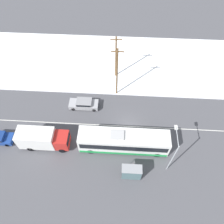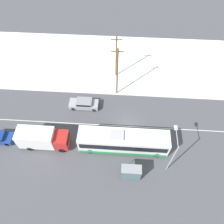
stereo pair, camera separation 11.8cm
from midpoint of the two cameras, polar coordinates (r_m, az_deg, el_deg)
The scene contains 11 objects.
ground_plane at distance 33.10m, azimuth 4.09°, elevation -3.75°, with size 120.00×120.00×0.00m, color #4C4C51.
snow_lot at distance 42.03m, azimuth 4.43°, elevation 12.67°, with size 80.00×15.67×0.12m.
lane_marking_center at distance 33.10m, azimuth 4.09°, elevation -3.75°, with size 60.00×0.12×0.00m.
city_bus at distance 29.89m, azimuth 2.92°, elevation -7.66°, with size 12.12×2.57×3.49m.
box_truck at distance 31.49m, azimuth -17.84°, elevation -6.61°, with size 6.92×2.30×3.20m.
sedan_car at distance 34.74m, azimuth -7.45°, elevation 2.19°, with size 4.58×1.80×1.47m.
pedestrian_at_stop at distance 29.21m, azimuth 5.41°, elevation -13.96°, with size 0.62×0.27×1.72m.
bus_shelter at distance 28.24m, azimuth 5.03°, elevation -15.57°, with size 2.53×1.20×2.40m.
streetlamp at distance 27.31m, azimuth 15.64°, elevation -9.71°, with size 0.36×2.92×6.71m.
utility_pole_roadside at distance 33.27m, azimuth 1.22°, elevation 10.25°, with size 1.80×0.24×9.28m.
utility_pole_snowlot at distance 36.72m, azimuth 0.93°, elevation 14.17°, with size 1.80×0.24×8.12m.
Camera 1 is at (-1.41, -17.30, 28.19)m, focal length 35.00 mm.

